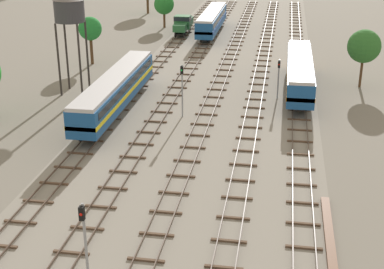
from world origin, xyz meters
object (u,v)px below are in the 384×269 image
Objects in this scene: diesel_railcar_centre_right_near at (300,71)px; water_tower at (69,11)px; signal_post_nearest at (85,238)px; passenger_coach_far_left_nearest at (116,88)px; signal_post_near at (182,84)px; diesel_railcar_left_midfar at (212,19)px; shunter_loco_far_left_mid at (183,23)px; signal_post_mid at (279,74)px.

water_tower is at bearing -169.76° from diesel_railcar_centre_right_near.
diesel_railcar_centre_right_near is at bearing 73.28° from signal_post_nearest.
passenger_coach_far_left_nearest is 7.39m from signal_post_near.
diesel_railcar_left_midfar is at bearing 72.09° from water_tower.
signal_post_nearest reaches higher than signal_post_near.
diesel_railcar_left_midfar is at bearing 115.07° from diesel_railcar_centre_right_near.
shunter_loco_far_left_mid is 5.05m from diesel_railcar_left_midfar.
diesel_railcar_centre_right_near and diesel_railcar_left_midfar have the same top height.
passenger_coach_far_left_nearest is 4.73× the size of signal_post_mid.
water_tower reaches higher than shunter_loco_far_left_mid.
diesel_railcar_centre_right_near is 3.65× the size of signal_post_near.
water_tower is 24.79m from signal_post_mid.
shunter_loco_far_left_mid is 1.46× the size of signal_post_nearest.
signal_post_mid is at bearing 75.35° from signal_post_nearest.
signal_post_nearest is 1.25× the size of signal_post_mid.
passenger_coach_far_left_nearest is 22.14m from diesel_railcar_centre_right_near.
diesel_railcar_centre_right_near is at bearing 10.24° from water_tower.
diesel_railcar_centre_right_near is 35.87m from shunter_loco_far_left_mid.
signal_post_nearest is (14.08, -35.82, -6.00)m from water_tower.
signal_post_nearest is (2.44, -71.84, 1.06)m from diesel_railcar_left_midfar.
signal_post_mid is (17.07, -33.36, 0.98)m from shunter_loco_far_left_mid.
passenger_coach_far_left_nearest is 11.32m from water_tower.
signal_post_nearest is at bearing -106.72° from diesel_railcar_centre_right_near.
passenger_coach_far_left_nearest is at bearing -90.00° from shunter_loco_far_left_mid.
signal_post_near is at bearing -79.88° from shunter_loco_far_left_mid.
diesel_railcar_left_midfar is 3.65× the size of signal_post_near.
signal_post_near is at bearing -23.61° from water_tower.
signal_post_nearest is at bearing -68.54° from water_tower.
signal_post_near is (-0.00, 29.67, -0.10)m from signal_post_nearest.
passenger_coach_far_left_nearest is 40.57m from shunter_loco_far_left_mid.
passenger_coach_far_left_nearest is 2.60× the size of shunter_loco_far_left_mid.
signal_post_nearest is (-12.19, -40.57, 1.06)m from diesel_railcar_centre_right_near.
signal_post_mid is at bearing -62.91° from shunter_loco_far_left_mid.
signal_post_mid reaches higher than diesel_railcar_centre_right_near.
water_tower is (-11.64, -36.01, 7.06)m from diesel_railcar_left_midfar.
shunter_loco_far_left_mid is 1.82× the size of signal_post_mid.
water_tower reaches higher than passenger_coach_far_left_nearest.
water_tower is 2.45× the size of signal_post_mid.
signal_post_mid is (9.75, 7.64, -0.57)m from signal_post_near.
diesel_railcar_centre_right_near is 27.61m from water_tower.
diesel_railcar_left_midfar is at bearing 83.34° from passenger_coach_far_left_nearest.
passenger_coach_far_left_nearest and diesel_railcar_left_midfar have the same top height.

